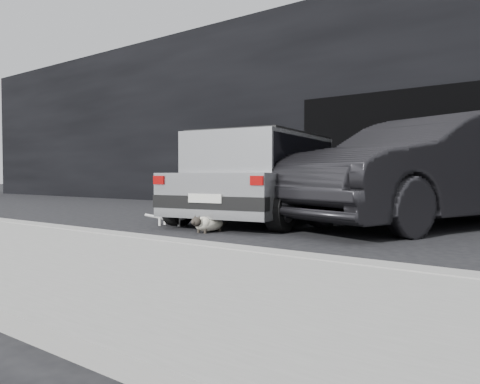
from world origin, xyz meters
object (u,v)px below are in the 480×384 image
Objects in this scene: second_car at (428,171)px; cat_white at (174,213)px; silver_hatchback at (265,174)px; cat_siamese at (207,224)px.

second_car reaches higher than cat_white.
second_car reaches higher than silver_hatchback.
cat_siamese is (-2.17, -2.66, -0.73)m from second_car.
silver_hatchback is 5.70× the size of cat_siamese.
silver_hatchback is 1.97m from cat_siamese.
silver_hatchback reaches higher than cat_white.
cat_siamese is at bearing 58.17° from cat_white.
cat_white is (-3.14, -2.33, -0.65)m from second_car.
cat_white is at bearing -16.60° from cat_siamese.
cat_white is at bearing -123.23° from silver_hatchback.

